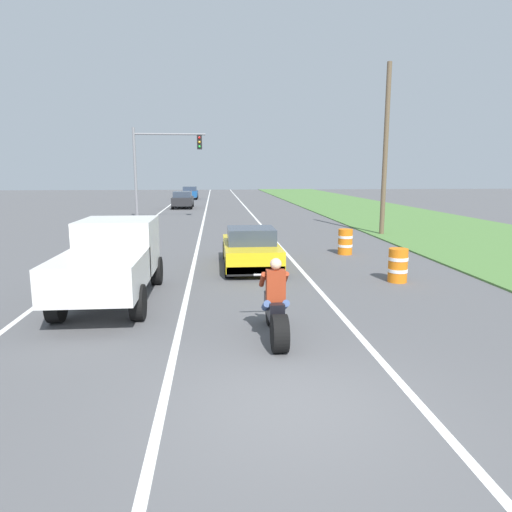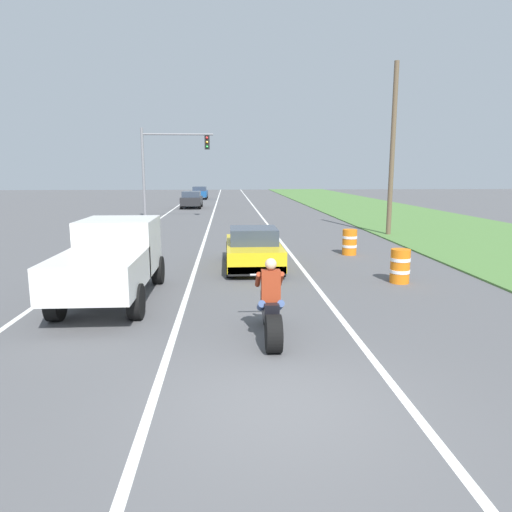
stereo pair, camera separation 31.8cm
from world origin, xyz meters
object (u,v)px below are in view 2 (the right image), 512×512
pickup_truck_left_lane_white (112,257)px  traffic_light_mast_near (165,160)px  distant_car_far_ahead (192,199)px  construction_barrel_nearest (400,266)px  motorcycle_with_rider (271,311)px  distant_car_further_ahead (200,193)px  construction_barrel_mid (350,242)px  sports_car_yellow (253,249)px

pickup_truck_left_lane_white → traffic_light_mast_near: bearing=93.2°
pickup_truck_left_lane_white → distant_car_far_ahead: size_ratio=1.20×
construction_barrel_nearest → traffic_light_mast_near: bearing=116.5°
construction_barrel_nearest → distant_car_far_ahead: size_ratio=0.25×
motorcycle_with_rider → distant_car_further_ahead: size_ratio=0.55×
pickup_truck_left_lane_white → distant_car_further_ahead: pickup_truck_left_lane_white is taller
motorcycle_with_rider → construction_barrel_mid: size_ratio=2.21×
distant_car_far_ahead → distant_car_further_ahead: 13.92m
pickup_truck_left_lane_white → sports_car_yellow: bearing=46.3°
construction_barrel_nearest → distant_car_far_ahead: bearing=105.7°
motorcycle_with_rider → construction_barrel_nearest: bearing=46.8°
construction_barrel_nearest → distant_car_far_ahead: distant_car_far_ahead is taller
sports_car_yellow → construction_barrel_mid: size_ratio=4.30×
distant_car_far_ahead → distant_car_further_ahead: bearing=90.2°
motorcycle_with_rider → sports_car_yellow: (0.07, 7.07, 0.04)m
sports_car_yellow → pickup_truck_left_lane_white: 5.49m
pickup_truck_left_lane_white → construction_barrel_mid: pickup_truck_left_lane_white is taller
motorcycle_with_rider → traffic_light_mast_near: bearing=102.0°
sports_car_yellow → distant_car_further_ahead: size_ratio=1.08×
pickup_truck_left_lane_white → construction_barrel_mid: size_ratio=4.80×
motorcycle_with_rider → sports_car_yellow: bearing=89.5°
construction_barrel_mid → distant_car_far_ahead: (-7.96, 24.48, 0.27)m
motorcycle_with_rider → construction_barrel_mid: (3.98, 9.23, -0.09)m
traffic_light_mast_near → distant_car_further_ahead: (0.75, 25.04, -3.23)m
sports_car_yellow → pickup_truck_left_lane_white: bearing=-133.7°
distant_car_further_ahead → sports_car_yellow: bearing=-84.2°
pickup_truck_left_lane_white → traffic_light_mast_near: (-1.08, 19.47, 2.89)m
pickup_truck_left_lane_white → construction_barrel_nearest: 8.08m
motorcycle_with_rider → sports_car_yellow: 7.07m
construction_barrel_mid → distant_car_far_ahead: 25.74m
distant_car_far_ahead → distant_car_further_ahead: same height
distant_car_far_ahead → pickup_truck_left_lane_white: bearing=-89.5°
traffic_light_mast_near → construction_barrel_nearest: (9.02, -18.08, -3.50)m
sports_car_yellow → traffic_light_mast_near: size_ratio=0.72×
sports_car_yellow → pickup_truck_left_lane_white: size_ratio=0.90×
sports_car_yellow → traffic_light_mast_near: (-4.86, 15.52, 3.37)m
motorcycle_with_rider → distant_car_further_ahead: motorcycle_with_rider is taller
motorcycle_with_rider → construction_barrel_nearest: (4.23, 4.50, -0.09)m
distant_car_far_ahead → construction_barrel_mid: bearing=-72.0°
construction_barrel_mid → traffic_light_mast_near: bearing=123.3°
construction_barrel_mid → distant_car_far_ahead: size_ratio=0.25×
traffic_light_mast_near → distant_car_far_ahead: bearing=85.8°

